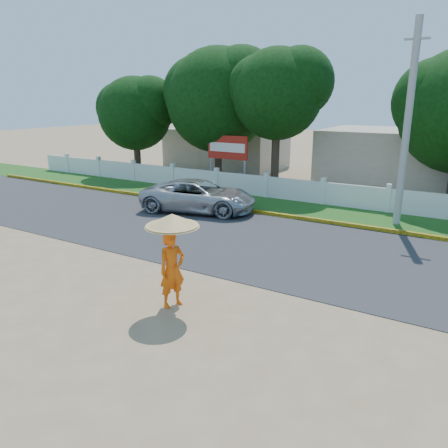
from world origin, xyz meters
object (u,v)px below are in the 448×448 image
Objects in this scene: vehicle at (199,196)px; monk_with_parasol at (172,247)px; billboard at (227,150)px; utility_pole at (407,126)px.

vehicle is 2.18× the size of monk_with_parasol.
monk_with_parasol is at bearing -64.57° from billboard.
billboard is (-9.68, 2.87, -1.77)m from utility_pole.
monk_with_parasol is 0.80× the size of billboard.
billboard is at bearing 2.03° from vehicle.
vehicle is 1.74× the size of billboard.
utility_pole is 2.65× the size of billboard.
billboard is at bearing 115.43° from monk_with_parasol.
vehicle is (-8.08, -2.38, -3.19)m from utility_pole.
monk_with_parasol is (4.73, -8.07, 0.82)m from vehicle.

